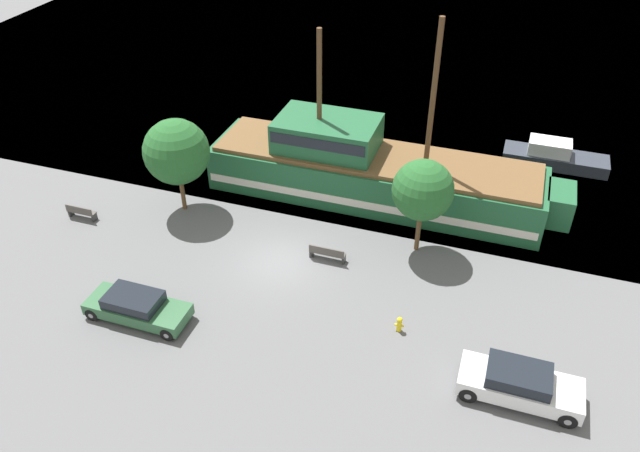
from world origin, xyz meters
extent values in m
plane|color=#5B5B5E|center=(0.00, 0.00, 0.00)|extent=(160.00, 160.00, 0.00)
plane|color=teal|center=(0.00, 44.00, 0.00)|extent=(80.00, 80.00, 0.00)
cube|color=#1E5633|center=(2.89, 7.32, 1.24)|extent=(18.79, 4.51, 2.48)
cube|color=silver|center=(2.89, 7.32, 0.87)|extent=(18.41, 4.59, 0.45)
cube|color=#1E5633|center=(12.88, 7.32, 1.61)|extent=(1.40, 2.48, 1.74)
cube|color=brown|center=(2.89, 7.32, 2.60)|extent=(18.03, 4.15, 0.25)
cube|color=#1E5633|center=(0.07, 7.32, 3.60)|extent=(5.64, 3.61, 1.74)
cube|color=black|center=(0.07, 7.32, 3.86)|extent=(5.35, 3.67, 0.63)
cylinder|color=#4C331E|center=(5.71, 7.32, 6.71)|extent=(0.28, 0.28, 7.96)
cylinder|color=#4C331E|center=(-0.40, 7.32, 6.11)|extent=(0.28, 0.28, 6.77)
cube|color=#2D333D|center=(12.72, 14.46, 0.39)|extent=(6.29, 1.90, 0.78)
cube|color=silver|center=(12.25, 14.46, 1.20)|extent=(2.52, 1.48, 0.84)
cube|color=black|center=(13.00, 14.46, 1.20)|extent=(0.12, 1.33, 0.67)
cube|color=#2D5B38|center=(-4.54, -5.71, 0.52)|extent=(4.70, 1.74, 0.56)
cube|color=black|center=(-4.68, -5.71, 1.05)|extent=(2.44, 1.56, 0.50)
cylinder|color=black|center=(-2.63, -6.49, 0.32)|extent=(0.63, 0.22, 0.63)
cylinder|color=gray|center=(-2.63, -6.49, 0.32)|extent=(0.24, 0.25, 0.24)
cylinder|color=black|center=(-2.63, -4.93, 0.32)|extent=(0.63, 0.22, 0.63)
cylinder|color=gray|center=(-2.63, -4.93, 0.32)|extent=(0.24, 0.25, 0.24)
cylinder|color=black|center=(-6.45, -6.49, 0.32)|extent=(0.63, 0.22, 0.63)
cylinder|color=gray|center=(-6.45, -6.49, 0.32)|extent=(0.24, 0.25, 0.24)
cylinder|color=black|center=(-6.45, -4.93, 0.32)|extent=(0.63, 0.22, 0.63)
cylinder|color=gray|center=(-6.45, -4.93, 0.32)|extent=(0.24, 0.25, 0.24)
cube|color=white|center=(11.95, -4.80, 0.61)|extent=(4.69, 1.82, 0.69)
cube|color=black|center=(11.81, -4.80, 1.22)|extent=(2.44, 1.64, 0.53)
cylinder|color=black|center=(13.80, -5.62, 0.36)|extent=(0.72, 0.22, 0.72)
cylinder|color=gray|center=(13.80, -5.62, 0.36)|extent=(0.27, 0.25, 0.27)
cylinder|color=black|center=(13.80, -3.98, 0.36)|extent=(0.72, 0.22, 0.72)
cylinder|color=gray|center=(13.80, -3.98, 0.36)|extent=(0.27, 0.25, 0.27)
cylinder|color=black|center=(10.10, -5.62, 0.36)|extent=(0.72, 0.22, 0.72)
cylinder|color=gray|center=(10.10, -5.62, 0.36)|extent=(0.27, 0.25, 0.27)
cylinder|color=black|center=(10.10, -3.98, 0.36)|extent=(0.72, 0.22, 0.72)
cylinder|color=gray|center=(10.10, -3.98, 0.36)|extent=(0.27, 0.25, 0.27)
cylinder|color=yellow|center=(6.72, -2.74, 0.28)|extent=(0.22, 0.22, 0.56)
sphere|color=yellow|center=(6.72, -2.74, 0.64)|extent=(0.25, 0.25, 0.25)
cylinder|color=yellow|center=(6.56, -2.74, 0.31)|extent=(0.10, 0.09, 0.09)
cylinder|color=yellow|center=(6.88, -2.74, 0.31)|extent=(0.10, 0.09, 0.09)
cube|color=#4C4742|center=(-11.73, 0.10, 0.42)|extent=(1.65, 0.45, 0.05)
cube|color=#4C4742|center=(-11.73, -0.10, 0.65)|extent=(1.65, 0.06, 0.40)
cube|color=#2D2D2D|center=(-12.50, 0.10, 0.20)|extent=(0.12, 0.36, 0.40)
cube|color=#2D2D2D|center=(-10.97, 0.10, 0.20)|extent=(0.12, 0.36, 0.40)
cube|color=#4C4742|center=(2.19, 0.98, 0.42)|extent=(1.83, 0.45, 0.05)
cube|color=#4C4742|center=(2.19, 0.79, 0.65)|extent=(1.83, 0.06, 0.40)
cube|color=#2D2D2D|center=(1.34, 0.98, 0.20)|extent=(0.12, 0.36, 0.40)
cube|color=#2D2D2D|center=(3.05, 0.98, 0.20)|extent=(0.12, 0.36, 0.40)
cylinder|color=brown|center=(-6.86, 2.73, 1.07)|extent=(0.24, 0.24, 2.13)
sphere|color=#235B28|center=(-6.86, 2.73, 3.64)|extent=(3.54, 3.54, 3.54)
cylinder|color=brown|center=(6.27, 3.27, 1.15)|extent=(0.24, 0.24, 2.31)
sphere|color=#235B28|center=(6.27, 3.27, 3.60)|extent=(3.03, 3.03, 3.03)
camera|label=1|loc=(9.69, -22.36, 19.88)|focal=35.00mm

